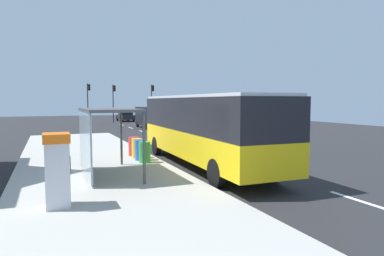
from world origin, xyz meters
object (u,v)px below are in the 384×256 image
Objects in this scene: traffic_light_far_side at (88,97)px; white_van at (150,116)px; recycling_bin_blue at (141,150)px; bus at (203,126)px; traffic_light_median at (114,97)px; recycling_bin_green at (145,152)px; sedan_near at (125,116)px; recycling_bin_yellow at (137,148)px; ticket_machine at (57,170)px; bus_shelter at (100,124)px; recycling_bin_red at (134,146)px; traffic_light_near_side at (152,97)px.

white_van is at bearing -64.44° from traffic_light_far_side.
bus is at bearing -33.45° from recycling_bin_blue.
bus is at bearing -93.53° from traffic_light_median.
recycling_bin_green is at bearing -97.88° from traffic_light_median.
sedan_near is 6.47m from traffic_light_far_side.
bus is at bearing -96.42° from sedan_near.
traffic_light_far_side is (1.10, 31.03, 2.85)m from recycling_bin_yellow.
white_van reaches higher than recycling_bin_yellow.
bus is 5.71× the size of ticket_machine.
ticket_machine is 38.19m from traffic_light_far_side.
recycling_bin_green is 0.24× the size of bus_shelter.
traffic_light_median reaches higher than recycling_bin_blue.
white_van reaches higher than recycling_bin_red.
bus_shelter is (-8.71, -36.69, 1.31)m from sedan_near.
bus reaches higher than white_van.
traffic_light_far_side is at bearing -156.91° from sedan_near.
traffic_light_near_side is (9.70, 31.63, 2.84)m from recycling_bin_green.
ticket_machine is at bearing -110.87° from white_van.
traffic_light_near_side is at bearing 77.52° from bus.
traffic_light_far_side reaches higher than ticket_machine.
traffic_light_median is at bearing 162.58° from traffic_light_near_side.
traffic_light_near_side is at bearing -5.31° from traffic_light_far_side.
traffic_light_median is (-5.10, 1.60, -0.03)m from traffic_light_near_side.
recycling_bin_blue is 1.40m from recycling_bin_red.
recycling_bin_blue is 32.97m from traffic_light_median.
ticket_machine is 0.48× the size of bus_shelter.
bus_shelter is at bearing -129.75° from recycling_bin_blue.
bus_shelter is (-3.31, -34.39, -1.41)m from traffic_light_far_side.
traffic_light_near_side is (9.70, 29.53, 2.84)m from recycling_bin_red.
sedan_near is at bearing 75.61° from ticket_machine.
bus is 3.21m from recycling_bin_blue.
recycling_bin_green is 0.18× the size of traffic_light_near_side.
white_van is 21.62m from recycling_bin_blue.
white_van is 24.85m from bus_shelter.
recycling_bin_green is at bearing -91.94° from traffic_light_far_side.
bus is 2.48× the size of sedan_near.
recycling_bin_yellow is (0.00, 0.70, 0.00)m from recycling_bin_blue.
recycling_bin_green and recycling_bin_blue have the same top height.
ticket_machine is at bearing -116.85° from recycling_bin_red.
bus_shelter reaches higher than white_van.
traffic_light_near_side is at bearing 71.82° from recycling_bin_red.
bus reaches higher than recycling_bin_blue.
traffic_light_near_side is at bearing 72.59° from recycling_bin_blue.
bus_shelter reaches higher than recycling_bin_yellow.
recycling_bin_green and recycling_bin_red have the same top height.
recycling_bin_red is 30.48m from traffic_light_far_side.
sedan_near is 4.70× the size of recycling_bin_green.
traffic_light_median is (4.60, 33.23, 2.81)m from recycling_bin_green.
recycling_bin_red is (-2.49, 3.04, -1.19)m from bus.
traffic_light_near_side is (7.21, 32.57, 1.65)m from bus.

